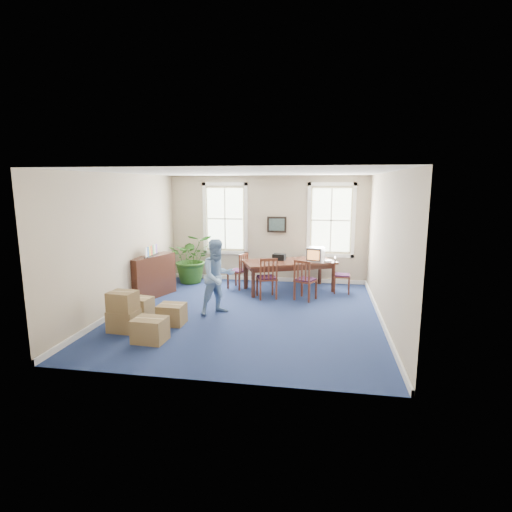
% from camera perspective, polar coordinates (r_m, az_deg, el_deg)
% --- Properties ---
extents(floor, '(6.50, 6.50, 0.00)m').
position_cam_1_polar(floor, '(9.33, -1.23, -8.21)').
color(floor, navy).
rests_on(floor, ground).
extents(ceiling, '(6.50, 6.50, 0.00)m').
position_cam_1_polar(ceiling, '(8.85, -1.31, 11.84)').
color(ceiling, white).
rests_on(ceiling, ground).
extents(wall_back, '(6.50, 0.00, 6.50)m').
position_cam_1_polar(wall_back, '(12.13, 1.60, 3.85)').
color(wall_back, tan).
rests_on(wall_back, ground).
extents(wall_front, '(6.50, 0.00, 6.50)m').
position_cam_1_polar(wall_front, '(5.85, -7.22, -3.26)').
color(wall_front, tan).
rests_on(wall_front, ground).
extents(wall_left, '(0.00, 6.50, 6.50)m').
position_cam_1_polar(wall_left, '(9.95, -18.50, 1.90)').
color(wall_left, tan).
rests_on(wall_left, ground).
extents(wall_right, '(0.00, 6.50, 6.50)m').
position_cam_1_polar(wall_right, '(8.90, 18.08, 0.98)').
color(wall_right, tan).
rests_on(wall_right, ground).
extents(baseboard_back, '(6.00, 0.04, 0.12)m').
position_cam_1_polar(baseboard_back, '(12.37, 1.55, -3.27)').
color(baseboard_back, white).
rests_on(baseboard_back, ground).
extents(baseboard_left, '(0.04, 6.50, 0.12)m').
position_cam_1_polar(baseboard_left, '(10.26, -17.86, -6.64)').
color(baseboard_left, white).
rests_on(baseboard_left, ground).
extents(baseboard_right, '(0.04, 6.50, 0.12)m').
position_cam_1_polar(baseboard_right, '(9.26, 17.36, -8.46)').
color(baseboard_right, white).
rests_on(baseboard_right, ground).
extents(window_left, '(1.40, 0.12, 2.20)m').
position_cam_1_polar(window_left, '(12.33, -4.43, 5.33)').
color(window_left, white).
rests_on(window_left, ground).
extents(window_right, '(1.40, 0.12, 2.20)m').
position_cam_1_polar(window_right, '(11.97, 10.68, 5.04)').
color(window_right, white).
rests_on(window_right, ground).
extents(wall_picture, '(0.58, 0.06, 0.48)m').
position_cam_1_polar(wall_picture, '(12.03, 2.99, 4.51)').
color(wall_picture, black).
rests_on(wall_picture, ground).
extents(conference_table, '(2.72, 2.03, 0.85)m').
position_cam_1_polar(conference_table, '(11.23, 4.69, -2.80)').
color(conference_table, '#492418').
rests_on(conference_table, ground).
extents(crt_tv, '(0.54, 0.57, 0.39)m').
position_cam_1_polar(crt_tv, '(11.13, 8.52, 0.25)').
color(crt_tv, '#B7B7BC').
rests_on(crt_tv, conference_table).
extents(game_console, '(0.21, 0.23, 0.05)m').
position_cam_1_polar(game_console, '(11.10, 10.24, -0.73)').
color(game_console, white).
rests_on(game_console, conference_table).
extents(equipment_bag, '(0.38, 0.28, 0.17)m').
position_cam_1_polar(equipment_bag, '(11.21, 3.32, -0.15)').
color(equipment_bag, black).
rests_on(equipment_bag, conference_table).
extents(chair_near_left, '(0.63, 0.63, 1.09)m').
position_cam_1_polar(chair_near_left, '(10.44, 1.52, -3.09)').
color(chair_near_left, maroon).
rests_on(chair_near_left, ground).
extents(chair_near_right, '(0.63, 0.63, 1.06)m').
position_cam_1_polar(chair_near_right, '(10.35, 7.10, -3.36)').
color(chair_near_right, maroon).
rests_on(chair_near_right, ground).
extents(chair_end_left, '(0.60, 0.60, 1.02)m').
position_cam_1_polar(chair_end_left, '(11.42, -2.65, -2.09)').
color(chair_end_left, maroon).
rests_on(chair_end_left, ground).
extents(chair_end_right, '(0.46, 0.46, 0.98)m').
position_cam_1_polar(chair_end_right, '(11.19, 12.20, -2.68)').
color(chair_end_right, maroon).
rests_on(chair_end_right, ground).
extents(man, '(1.07, 1.06, 1.73)m').
position_cam_1_polar(man, '(9.15, -5.48, -2.99)').
color(man, '#7A9ECA').
rests_on(man, ground).
extents(credenza, '(0.87, 1.47, 1.11)m').
position_cam_1_polar(credenza, '(10.89, -14.65, -2.80)').
color(credenza, '#492418').
rests_on(credenza, ground).
extents(brochure_rack, '(0.16, 0.65, 0.28)m').
position_cam_1_polar(brochure_rack, '(10.74, -14.72, 0.82)').
color(brochure_rack, '#99999E').
rests_on(brochure_rack, credenza).
extents(potted_plant, '(1.67, 1.57, 1.49)m').
position_cam_1_polar(potted_plant, '(12.19, -9.10, -0.30)').
color(potted_plant, '#234D16').
rests_on(potted_plant, ground).
extents(cardboard_boxes, '(1.64, 1.64, 0.87)m').
position_cam_1_polar(cardboard_boxes, '(8.58, -16.80, -7.29)').
color(cardboard_boxes, olive).
rests_on(cardboard_boxes, ground).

